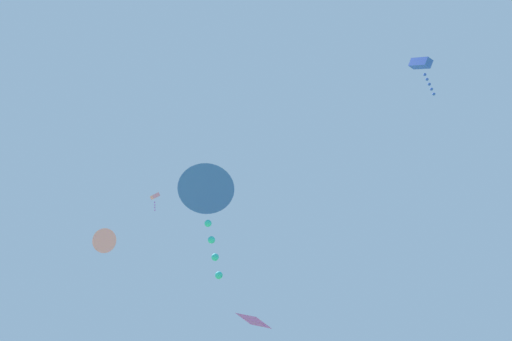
% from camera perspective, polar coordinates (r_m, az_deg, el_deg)
% --- Properties ---
extents(kite_blue_delta, '(2.04, 1.97, 3.11)m').
position_cam_1_polar(kite_blue_delta, '(12.13, -6.51, -2.67)').
color(kite_blue_delta, blue).
extents(kite_pink_box, '(0.48, 0.69, 1.51)m').
position_cam_1_polar(kite_pink_box, '(29.80, -13.12, -3.36)').
color(kite_pink_box, pink).
extents(kite_purple_diamond, '(1.72, 1.61, 0.62)m').
position_cam_1_polar(kite_purple_diamond, '(22.95, -0.22, -18.99)').
color(kite_purple_diamond, purple).
extents(kite_pink_delta, '(1.73, 1.28, 1.47)m').
position_cam_1_polar(kite_pink_delta, '(29.28, -19.24, -8.69)').
color(kite_pink_delta, pink).
extents(kite_blue_box, '(1.18, 0.98, 2.52)m').
position_cam_1_polar(kite_blue_box, '(23.95, 20.88, 12.88)').
color(kite_blue_box, blue).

